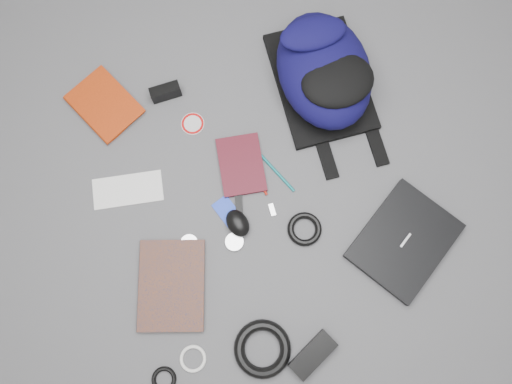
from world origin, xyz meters
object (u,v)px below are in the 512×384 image
object	(u,v)px
compact_camera	(166,92)
backpack	(324,70)
textbook_red	(85,121)
mouse	(238,223)
dvd_case	(241,165)
laptop	(404,241)
power_brick	(313,355)
comic_book	(139,286)

from	to	relation	value
compact_camera	backpack	bearing A→B (deg)	-13.26
textbook_red	mouse	xyz separation A→B (m)	(0.34, -0.49, 0.01)
mouse	compact_camera	bearing A→B (deg)	87.00
compact_camera	dvd_case	bearing A→B (deg)	-62.49
compact_camera	mouse	world-z (taller)	compact_camera
laptop	textbook_red	distance (m)	1.08
textbook_red	mouse	size ratio (longest dim) A/B	2.45
dvd_case	mouse	size ratio (longest dim) A/B	2.13
compact_camera	power_brick	size ratio (longest dim) A/B	0.67
dvd_case	compact_camera	distance (m)	0.35
mouse	power_brick	xyz separation A→B (m)	(0.07, -0.44, -0.01)
laptop	comic_book	size ratio (longest dim) A/B	1.13
comic_book	power_brick	bearing A→B (deg)	-21.48
dvd_case	power_brick	size ratio (longest dim) A/B	1.33
compact_camera	power_brick	world-z (taller)	compact_camera
laptop	power_brick	bearing A→B (deg)	177.82
laptop	power_brick	xyz separation A→B (m)	(-0.39, -0.21, 0.00)
dvd_case	power_brick	distance (m)	0.62
backpack	comic_book	bearing A→B (deg)	-145.53
comic_book	compact_camera	world-z (taller)	compact_camera
laptop	mouse	distance (m)	0.51
comic_book	dvd_case	size ratio (longest dim) A/B	1.41
backpack	dvd_case	world-z (taller)	backpack
backpack	textbook_red	bearing A→B (deg)	175.36
mouse	power_brick	size ratio (longest dim) A/B	0.62
backpack	power_brick	xyz separation A→B (m)	(-0.36, -0.79, -0.08)
textbook_red	dvd_case	xyz separation A→B (m)	(0.42, -0.32, -0.00)
backpack	power_brick	bearing A→B (deg)	-108.11
laptop	power_brick	distance (m)	0.44
power_brick	mouse	bearing A→B (deg)	75.86
laptop	mouse	xyz separation A→B (m)	(-0.46, 0.24, 0.01)
compact_camera	power_brick	bearing A→B (deg)	-78.89
backpack	mouse	world-z (taller)	backpack
comic_book	compact_camera	distance (m)	0.62
mouse	laptop	bearing A→B (deg)	-37.90
backpack	textbook_red	world-z (taller)	backpack
backpack	mouse	bearing A→B (deg)	-134.55
dvd_case	mouse	distance (m)	0.19
comic_book	compact_camera	size ratio (longest dim) A/B	2.79
mouse	dvd_case	bearing A→B (deg)	55.33
laptop	textbook_red	size ratio (longest dim) A/B	1.38
power_brick	laptop	bearing A→B (deg)	5.14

